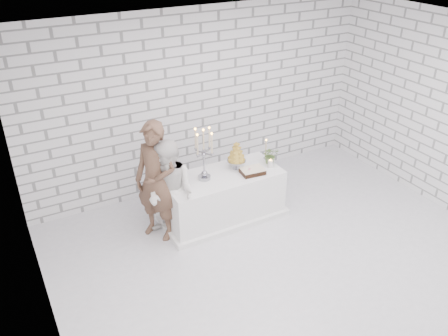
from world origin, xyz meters
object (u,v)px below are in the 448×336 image
groom (156,182)px  croquembouche (236,155)px  candelabra (204,155)px  cake_table (223,196)px  bride (171,192)px

groom → croquembouche: 1.32m
groom → candelabra: size_ratio=2.23×
cake_table → groom: 1.16m
croquembouche → candelabra: bearing=-174.6°
groom → bride: (0.15, -0.15, -0.13)m
cake_table → groom: size_ratio=1.00×
bride → croquembouche: (1.17, 0.18, 0.21)m
candelabra → croquembouche: (0.57, 0.05, -0.18)m
cake_table → candelabra: 0.83m
candelabra → croquembouche: 0.60m
candelabra → cake_table: bearing=-5.2°
bride → croquembouche: bearing=70.0°
cake_table → groom: bearing=177.3°
bride → croquembouche: bride is taller
groom → bride: 0.25m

